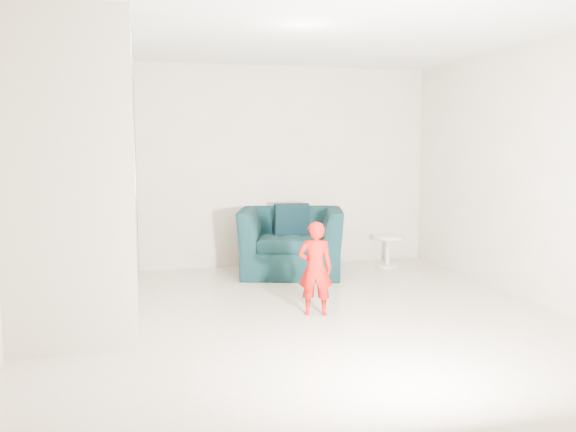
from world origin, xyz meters
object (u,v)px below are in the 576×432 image
at_px(armchair, 291,241).
at_px(toddler, 315,268).
at_px(staircase, 80,220).
at_px(side_table, 388,246).

xyz_separation_m(armchair, toddler, (-0.25, -1.92, 0.04)).
height_order(armchair, staircase, staircase).
bearing_deg(side_table, armchair, -175.03).
xyz_separation_m(toddler, staircase, (-2.17, 0.38, 0.49)).
bearing_deg(staircase, armchair, 32.65).
xyz_separation_m(armchair, staircase, (-2.41, -1.55, 0.53)).
xyz_separation_m(side_table, staircase, (-3.79, -1.67, 0.66)).
relative_size(side_table, staircase, 0.12).
bearing_deg(toddler, staircase, 5.13).
bearing_deg(armchair, toddler, -81.46).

